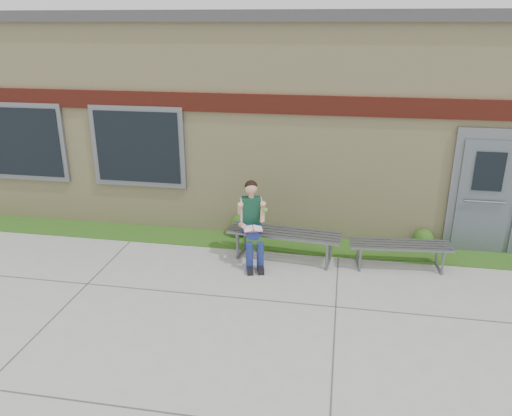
# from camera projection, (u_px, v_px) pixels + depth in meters

# --- Properties ---
(ground) EXTENTS (80.00, 80.00, 0.00)m
(ground) POSITION_uv_depth(u_px,v_px,m) (265.00, 319.00, 7.15)
(ground) COLOR #9E9E99
(ground) RESTS_ON ground
(grass_strip) EXTENTS (16.00, 0.80, 0.02)m
(grass_strip) POSITION_uv_depth(u_px,v_px,m) (286.00, 244.00, 9.55)
(grass_strip) COLOR #1B5216
(grass_strip) RESTS_ON ground
(school_building) EXTENTS (16.20, 6.22, 4.20)m
(school_building) POSITION_uv_depth(u_px,v_px,m) (305.00, 106.00, 11.94)
(school_building) COLOR beige
(school_building) RESTS_ON ground
(bench_left) EXTENTS (2.05, 0.75, 0.52)m
(bench_left) POSITION_uv_depth(u_px,v_px,m) (284.00, 238.00, 8.85)
(bench_left) COLOR slate
(bench_left) RESTS_ON ground
(bench_right) EXTENTS (1.75, 0.62, 0.45)m
(bench_right) POSITION_uv_depth(u_px,v_px,m) (400.00, 249.00, 8.55)
(bench_right) COLOR slate
(bench_right) RESTS_ON ground
(girl) EXTENTS (0.58, 0.88, 1.46)m
(girl) POSITION_uv_depth(u_px,v_px,m) (252.00, 221.00, 8.61)
(girl) COLOR navy
(girl) RESTS_ON ground
(shrub_mid) EXTENTS (0.45, 0.45, 0.45)m
(shrub_mid) POSITION_uv_depth(u_px,v_px,m) (241.00, 224.00, 9.85)
(shrub_mid) COLOR #1B5216
(shrub_mid) RESTS_ON grass_strip
(shrub_east) EXTENTS (0.37, 0.37, 0.37)m
(shrub_east) POSITION_uv_depth(u_px,v_px,m) (423.00, 239.00, 9.29)
(shrub_east) COLOR #1B5216
(shrub_east) RESTS_ON grass_strip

